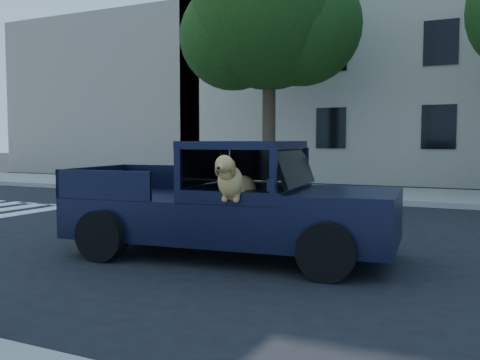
{
  "coord_description": "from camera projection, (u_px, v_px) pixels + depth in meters",
  "views": [
    {
      "loc": [
        3.06,
        -7.04,
        1.69
      ],
      "look_at": [
        -0.12,
        -0.54,
        1.16
      ],
      "focal_mm": 40.0,
      "sensor_mm": 36.0,
      "label": 1
    }
  ],
  "objects": [
    {
      "name": "ground",
      "position": [
        264.0,
        257.0,
        7.77
      ],
      "size": [
        120.0,
        120.0,
        0.0
      ],
      "primitive_type": "plane",
      "color": "black",
      "rests_on": "ground"
    },
    {
      "name": "far_sidewalk",
      "position": [
        386.0,
        195.0,
        16.01
      ],
      "size": [
        60.0,
        4.0,
        0.15
      ],
      "primitive_type": "cube",
      "color": "gray",
      "rests_on": "ground"
    },
    {
      "name": "lane_stripes",
      "position": [
        435.0,
        232.0,
        9.94
      ],
      "size": [
        21.6,
        0.14,
        0.01
      ],
      "primitive_type": null,
      "color": "silver",
      "rests_on": "ground"
    },
    {
      "name": "street_tree_left",
      "position": [
        270.0,
        20.0,
        17.71
      ],
      "size": [
        6.0,
        5.2,
        8.6
      ],
      "color": "#332619",
      "rests_on": "ground"
    },
    {
      "name": "building_left",
      "position": [
        131.0,
        98.0,
        28.84
      ],
      "size": [
        12.0,
        6.0,
        8.0
      ],
      "primitive_type": "cube",
      "color": "tan",
      "rests_on": "ground"
    },
    {
      "name": "pickup_truck",
      "position": [
        225.0,
        218.0,
        7.82
      ],
      "size": [
        4.89,
        2.58,
        1.69
      ],
      "rotation": [
        0.0,
        0.0,
        0.11
      ],
      "color": "black",
      "rests_on": "ground"
    }
  ]
}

